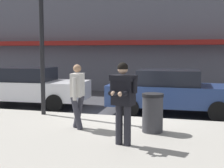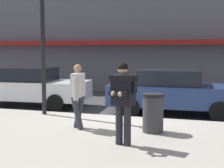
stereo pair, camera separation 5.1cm
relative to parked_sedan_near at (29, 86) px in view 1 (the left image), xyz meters
name	(u,v)px [view 1 (the left image)]	position (x,y,z in m)	size (l,w,h in m)	color
ground_plane	(128,119)	(4.28, -1.22, -0.79)	(80.00, 80.00, 0.00)	#3D3D42
sidewalk	(143,145)	(5.28, -4.07, -0.72)	(32.00, 5.30, 0.14)	#A8A399
curb_paint_line	(159,121)	(5.28, -1.17, -0.79)	(28.00, 0.12, 0.01)	silver
parked_sedan_near	(29,86)	(0.00, 0.00, 0.00)	(4.60, 2.12, 1.54)	silver
parked_sedan_mid	(173,91)	(5.59, -0.01, 0.00)	(4.55, 2.03, 1.54)	navy
man_texting_on_phone	(123,95)	(4.89, -4.39, 0.46)	(0.63, 0.63, 1.81)	#23232B
pedestrian_in_light_coat	(77,92)	(3.40, -3.30, 0.32)	(0.36, 0.60, 1.70)	#33333D
street_lamp_post	(41,20)	(1.63, -1.87, 2.35)	(0.36, 0.36, 4.88)	black
trash_bin	(153,113)	(5.35, -3.11, -0.16)	(0.55, 0.55, 0.98)	#38383D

